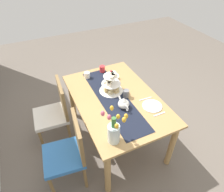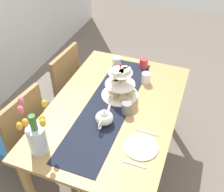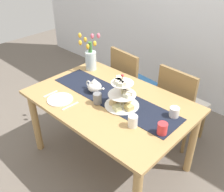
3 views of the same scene
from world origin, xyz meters
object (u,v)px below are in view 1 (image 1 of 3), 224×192
tulip_vase (114,131)px  fork_left (159,114)px  teapot (124,104)px  mug_white_text (114,75)px  dining_table (116,104)px  chair_right (55,111)px  chair_left (69,151)px  knife_left (145,99)px  dinner_plate_left (152,106)px  tiered_cake_stand (111,84)px  mug_grey (126,93)px  cream_jug (87,75)px  mug_orange (102,69)px

tulip_vase → fork_left: size_ratio=2.65×
teapot → mug_white_text: size_ratio=2.51×
dining_table → tulip_vase: (-0.57, 0.30, 0.25)m
chair_right → teapot: size_ratio=3.82×
teapot → tulip_vase: tulip_vase is taller
chair_left → tulip_vase: size_ratio=2.29×
knife_left → mug_white_text: bearing=15.9°
dinner_plate_left → fork_left: bearing=180.0°
teapot → dinner_plate_left: 0.34m
tiered_cake_stand → teapot: 0.35m
chair_right → dinner_plate_left: 1.24m
chair_right → mug_grey: bearing=-114.1°
mug_white_text → mug_grey: bearing=175.3°
cream_jug → fork_left: size_ratio=0.57×
mug_grey → mug_orange: bearing=4.0°
fork_left → mug_orange: bearing=12.6°
fork_left → mug_grey: size_ratio=1.58×
chair_right → knife_left: bearing=-116.4°
dinner_plate_left → fork_left: (-0.15, 0.00, -0.00)m
teapot → tulip_vase: (-0.38, 0.30, 0.08)m
fork_left → knife_left: (0.29, 0.00, 0.00)m
cream_jug → mug_orange: size_ratio=0.89×
chair_right → mug_white_text: 0.91m
teapot → mug_orange: bearing=-5.1°
dining_table → cream_jug: cream_jug is taller
mug_orange → knife_left: bearing=-162.9°
tulip_vase → fork_left: 0.64m
teapot → mug_grey: (0.16, -0.12, -0.01)m
cream_jug → chair_left: bearing=148.9°
cream_jug → mug_orange: (0.05, -0.25, 0.01)m
cream_jug → mug_grey: bearing=-153.7°
dinner_plate_left → mug_white_text: bearing=12.7°
cream_jug → tiered_cake_stand: bearing=-156.5°
dining_table → knife_left: 0.37m
dining_table → dinner_plate_left: bearing=-135.6°
knife_left → mug_orange: mug_orange is taller
chair_left → tulip_vase: (-0.24, -0.41, 0.37)m
mug_grey → mug_white_text: 0.43m
mug_orange → tulip_vase: bearing=162.4°
knife_left → mug_grey: mug_grey is taller
teapot → fork_left: 0.41m
dining_table → mug_grey: size_ratio=15.46×
mug_grey → mug_white_text: (0.43, -0.03, -0.00)m
chair_left → mug_white_text: chair_left is taller
tiered_cake_stand → knife_left: size_ratio=1.79×
chair_right → tiered_cake_stand: (-0.19, -0.71, 0.33)m
tulip_vase → teapot: bearing=-38.6°
tiered_cake_stand → dinner_plate_left: tiered_cake_stand is taller
cream_jug → knife_left: bearing=-146.3°
dinner_plate_left → fork_left: size_ratio=1.53×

